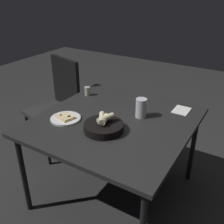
{
  "coord_description": "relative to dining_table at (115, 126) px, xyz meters",
  "views": [
    {
      "loc": [
        1.45,
        0.86,
        1.63
      ],
      "look_at": [
        -0.05,
        -0.05,
        0.74
      ],
      "focal_mm": 41.68,
      "sensor_mm": 36.0,
      "label": 1
    }
  ],
  "objects": [
    {
      "name": "ground",
      "position": [
        0.0,
        0.0,
        -0.66
      ],
      "size": [
        8.0,
        8.0,
        0.0
      ],
      "primitive_type": "plane",
      "color": "#2A2A2A"
    },
    {
      "name": "napkin",
      "position": [
        -0.4,
        0.37,
        0.05
      ],
      "size": [
        0.16,
        0.12,
        0.0
      ],
      "color": "white",
      "rests_on": "dining_table"
    },
    {
      "name": "chair_near",
      "position": [
        -0.32,
        -0.86,
        -0.12
      ],
      "size": [
        0.54,
        0.54,
        0.96
      ],
      "color": "#2A2A2A",
      "rests_on": "ground"
    },
    {
      "name": "dining_table",
      "position": [
        0.0,
        0.0,
        0.0
      ],
      "size": [
        1.13,
        1.09,
        0.72
      ],
      "color": "black",
      "rests_on": "ground"
    },
    {
      "name": "beer_glass",
      "position": [
        -0.14,
        0.14,
        0.12
      ],
      "size": [
        0.08,
        0.08,
        0.15
      ],
      "color": "silver",
      "rests_on": "dining_table"
    },
    {
      "name": "bread_basket",
      "position": [
        0.18,
        0.02,
        0.09
      ],
      "size": [
        0.27,
        0.27,
        0.11
      ],
      "color": "black",
      "rests_on": "dining_table"
    },
    {
      "name": "pizza_plate",
      "position": [
        0.19,
        -0.31,
        0.06
      ],
      "size": [
        0.22,
        0.22,
        0.04
      ],
      "color": "white",
      "rests_on": "dining_table"
    },
    {
      "name": "pepper_shaker",
      "position": [
        -0.27,
        -0.44,
        0.09
      ],
      "size": [
        0.05,
        0.05,
        0.08
      ],
      "color": "#BFB299",
      "rests_on": "dining_table"
    }
  ]
}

